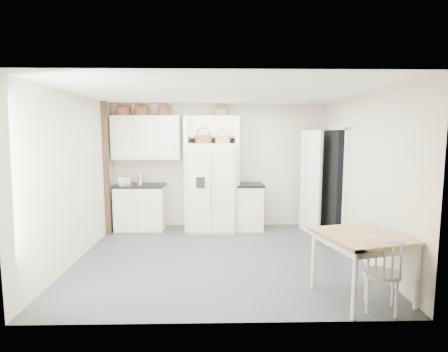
{
  "coord_description": "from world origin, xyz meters",
  "views": [
    {
      "loc": [
        -0.05,
        -5.46,
        1.97
      ],
      "look_at": [
        0.07,
        0.4,
        1.27
      ],
      "focal_mm": 28.0,
      "sensor_mm": 36.0,
      "label": 1
    }
  ],
  "objects": [
    {
      "name": "floor",
      "position": [
        0.0,
        0.0,
        0.0
      ],
      "size": [
        4.5,
        4.5,
        0.0
      ],
      "primitive_type": "plane",
      "color": "#2E2E2E",
      "rests_on": "ground"
    },
    {
      "name": "ceiling",
      "position": [
        0.0,
        0.0,
        2.6
      ],
      "size": [
        4.5,
        4.5,
        0.0
      ],
      "primitive_type": "plane",
      "color": "white",
      "rests_on": "wall_back"
    },
    {
      "name": "wall_back",
      "position": [
        0.0,
        2.0,
        1.3
      ],
      "size": [
        4.5,
        0.0,
        4.5
      ],
      "primitive_type": "plane",
      "rotation": [
        1.57,
        0.0,
        0.0
      ],
      "color": "#BCB5A0",
      "rests_on": "floor"
    },
    {
      "name": "wall_left",
      "position": [
        -2.25,
        0.0,
        1.3
      ],
      "size": [
        0.0,
        4.0,
        4.0
      ],
      "primitive_type": "plane",
      "rotation": [
        1.57,
        0.0,
        1.57
      ],
      "color": "#BCB5A0",
      "rests_on": "floor"
    },
    {
      "name": "wall_right",
      "position": [
        2.25,
        0.0,
        1.3
      ],
      "size": [
        0.0,
        4.0,
        4.0
      ],
      "primitive_type": "plane",
      "rotation": [
        1.57,
        0.0,
        -1.57
      ],
      "color": "#BCB5A0",
      "rests_on": "floor"
    },
    {
      "name": "refrigerator",
      "position": [
        -0.15,
        1.64,
        0.9
      ],
      "size": [
        0.93,
        0.75,
        1.79
      ],
      "primitive_type": "cube",
      "color": "silver",
      "rests_on": "floor"
    },
    {
      "name": "base_cab_left",
      "position": [
        -1.63,
        1.7,
        0.45
      ],
      "size": [
        0.98,
        0.62,
        0.9
      ],
      "primitive_type": "cube",
      "color": "white",
      "rests_on": "floor"
    },
    {
      "name": "base_cab_right",
      "position": [
        0.64,
        1.7,
        0.46
      ],
      "size": [
        0.52,
        0.62,
        0.91
      ],
      "primitive_type": "cube",
      "color": "white",
      "rests_on": "floor"
    },
    {
      "name": "dining_table",
      "position": [
        1.7,
        -1.45,
        0.39
      ],
      "size": [
        1.16,
        1.16,
        0.79
      ],
      "primitive_type": "cube",
      "rotation": [
        0.0,
        0.0,
        0.26
      ],
      "color": "brown",
      "rests_on": "floor"
    },
    {
      "name": "windsor_chair",
      "position": [
        1.79,
        -1.75,
        0.42
      ],
      "size": [
        0.51,
        0.49,
        0.84
      ],
      "primitive_type": "cube",
      "rotation": [
        0.0,
        0.0,
        -0.35
      ],
      "color": "white",
      "rests_on": "floor"
    },
    {
      "name": "counter_left",
      "position": [
        -1.63,
        1.7,
        0.92
      ],
      "size": [
        1.02,
        0.66,
        0.04
      ],
      "primitive_type": "cube",
      "color": "black",
      "rests_on": "base_cab_left"
    },
    {
      "name": "counter_right",
      "position": [
        0.64,
        1.7,
        0.93
      ],
      "size": [
        0.56,
        0.66,
        0.04
      ],
      "primitive_type": "cube",
      "color": "black",
      "rests_on": "base_cab_right"
    },
    {
      "name": "toaster",
      "position": [
        -1.94,
        1.67,
        1.03
      ],
      "size": [
        0.27,
        0.2,
        0.17
      ],
      "primitive_type": "cube",
      "rotation": [
        0.0,
        0.0,
        0.27
      ],
      "color": "silver",
      "rests_on": "counter_left"
    },
    {
      "name": "cookbook_red",
      "position": [
        -1.65,
        1.62,
        1.05
      ],
      "size": [
        0.05,
        0.15,
        0.22
      ],
      "primitive_type": "cube",
      "rotation": [
        0.0,
        0.0,
        0.16
      ],
      "color": "#A02A22",
      "rests_on": "counter_left"
    },
    {
      "name": "cookbook_cream",
      "position": [
        -1.6,
        1.62,
        1.05
      ],
      "size": [
        0.04,
        0.15,
        0.22
      ],
      "primitive_type": "cube",
      "rotation": [
        0.0,
        0.0,
        0.07
      ],
      "color": "silver",
      "rests_on": "counter_left"
    },
    {
      "name": "basket_upper_a",
      "position": [
        -1.97,
        1.83,
        2.43
      ],
      "size": [
        0.29,
        0.29,
        0.16
      ],
      "primitive_type": "cylinder",
      "color": "brown",
      "rests_on": "upper_cabinet"
    },
    {
      "name": "basket_upper_b",
      "position": [
        -1.59,
        1.83,
        2.44
      ],
      "size": [
        0.29,
        0.29,
        0.17
      ],
      "primitive_type": "cylinder",
      "color": "brown",
      "rests_on": "upper_cabinet"
    },
    {
      "name": "basket_upper_c",
      "position": [
        -1.14,
        1.83,
        2.42
      ],
      "size": [
        0.26,
        0.26,
        0.15
      ],
      "primitive_type": "cylinder",
      "color": "brown",
      "rests_on": "upper_cabinet"
    },
    {
      "name": "basket_bridge_b",
      "position": [
        0.05,
        1.83,
        2.42
      ],
      "size": [
        0.25,
        0.25,
        0.14
      ],
      "primitive_type": "cylinder",
      "color": "#915839",
      "rests_on": "bridge_cabinet"
    },
    {
      "name": "basket_fridge_a",
      "position": [
        -0.31,
        1.54,
        1.88
      ],
      "size": [
        0.32,
        0.32,
        0.17
      ],
      "primitive_type": "cylinder",
      "color": "brown",
      "rests_on": "refrigerator"
    },
    {
      "name": "basket_fridge_b",
      "position": [
        0.07,
        1.54,
        1.87
      ],
      "size": [
        0.29,
        0.29,
        0.16
      ],
      "primitive_type": "cylinder",
      "color": "#915839",
      "rests_on": "refrigerator"
    },
    {
      "name": "upper_cabinet",
      "position": [
        -1.5,
        1.83,
        1.9
      ],
      "size": [
        1.4,
        0.34,
        0.9
      ],
      "primitive_type": "cube",
      "color": "white",
      "rests_on": "wall_back"
    },
    {
      "name": "bridge_cabinet",
      "position": [
        -0.15,
        1.83,
        2.12
      ],
      "size": [
        1.12,
        0.34,
        0.45
      ],
      "primitive_type": "cube",
      "color": "white",
      "rests_on": "wall_back"
    },
    {
      "name": "fridge_panel_left",
      "position": [
        -0.66,
        1.7,
        1.15
      ],
      "size": [
        0.08,
        0.6,
        2.3
      ],
      "primitive_type": "cube",
      "color": "white",
      "rests_on": "floor"
    },
    {
      "name": "fridge_panel_right",
      "position": [
        0.36,
        1.7,
        1.15
      ],
      "size": [
        0.08,
        0.6,
        2.3
      ],
      "primitive_type": "cube",
      "color": "white",
      "rests_on": "floor"
    },
    {
      "name": "trim_post",
      "position": [
        -2.2,
        1.35,
        1.3
      ],
      "size": [
        0.09,
        0.09,
        2.6
      ],
      "primitive_type": "cube",
      "color": "#432C1B",
      "rests_on": "floor"
    },
    {
      "name": "doorway_void",
      "position": [
        2.16,
        1.0,
        1.02
      ],
      "size": [
        0.18,
        0.85,
        2.05
      ],
      "primitive_type": "cube",
      "color": "black",
      "rests_on": "floor"
    },
    {
      "name": "door_slab",
      "position": [
        1.8,
        1.33,
        1.02
      ],
      "size": [
        0.21,
        0.79,
        2.05
      ],
      "primitive_type": "cube",
      "rotation": [
        0.0,
        0.0,
        -1.36
      ],
      "color": "white",
      "rests_on": "floor"
    }
  ]
}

